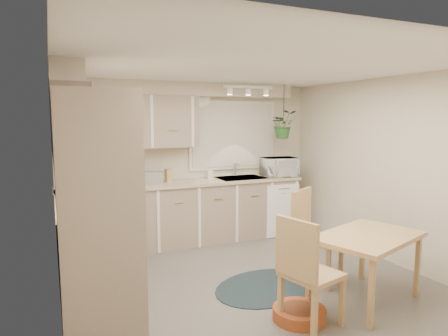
{
  "coord_description": "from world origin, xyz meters",
  "views": [
    {
      "loc": [
        -2.02,
        -3.78,
        1.87
      ],
      "look_at": [
        -0.13,
        0.55,
        1.28
      ],
      "focal_mm": 32.0,
      "sensor_mm": 36.0,
      "label": 1
    }
  ],
  "objects_px": {
    "dining_table": "(366,268)",
    "pet_bed": "(299,314)",
    "braided_rug": "(266,287)",
    "chair_back": "(319,236)",
    "microwave": "(279,165)",
    "chair_left": "(312,271)"
  },
  "relations": [
    {
      "from": "braided_rug",
      "to": "pet_bed",
      "type": "bearing_deg",
      "value": -95.09
    },
    {
      "from": "dining_table",
      "to": "chair_left",
      "type": "distance_m",
      "value": 0.84
    },
    {
      "from": "chair_back",
      "to": "braided_rug",
      "type": "bearing_deg",
      "value": -36.83
    },
    {
      "from": "dining_table",
      "to": "chair_back",
      "type": "xyz_separation_m",
      "value": [
        -0.14,
        0.62,
        0.17
      ]
    },
    {
      "from": "pet_bed",
      "to": "microwave",
      "type": "xyz_separation_m",
      "value": [
        1.31,
        2.53,
        1.07
      ]
    },
    {
      "from": "dining_table",
      "to": "microwave",
      "type": "distance_m",
      "value": 2.63
    },
    {
      "from": "chair_back",
      "to": "braided_rug",
      "type": "height_order",
      "value": "chair_back"
    },
    {
      "from": "chair_left",
      "to": "braided_rug",
      "type": "relative_size",
      "value": 0.82
    },
    {
      "from": "chair_left",
      "to": "braided_rug",
      "type": "height_order",
      "value": "chair_left"
    },
    {
      "from": "microwave",
      "to": "pet_bed",
      "type": "bearing_deg",
      "value": -111.31
    },
    {
      "from": "dining_table",
      "to": "pet_bed",
      "type": "relative_size",
      "value": 2.24
    },
    {
      "from": "chair_back",
      "to": "microwave",
      "type": "bearing_deg",
      "value": -138.65
    },
    {
      "from": "chair_left",
      "to": "chair_back",
      "type": "relative_size",
      "value": 0.97
    },
    {
      "from": "microwave",
      "to": "chair_left",
      "type": "bearing_deg",
      "value": -109.46
    },
    {
      "from": "braided_rug",
      "to": "pet_bed",
      "type": "distance_m",
      "value": 0.76
    },
    {
      "from": "dining_table",
      "to": "braided_rug",
      "type": "bearing_deg",
      "value": 138.71
    },
    {
      "from": "braided_rug",
      "to": "pet_bed",
      "type": "xyz_separation_m",
      "value": [
        -0.07,
        -0.75,
        0.05
      ]
    },
    {
      "from": "chair_back",
      "to": "pet_bed",
      "type": "distance_m",
      "value": 1.1
    },
    {
      "from": "microwave",
      "to": "braided_rug",
      "type": "bearing_deg",
      "value": -118.9
    },
    {
      "from": "dining_table",
      "to": "pet_bed",
      "type": "distance_m",
      "value": 0.9
    },
    {
      "from": "chair_back",
      "to": "microwave",
      "type": "distance_m",
      "value": 2.03
    },
    {
      "from": "dining_table",
      "to": "pet_bed",
      "type": "xyz_separation_m",
      "value": [
        -0.85,
        -0.06,
        -0.29
      ]
    }
  ]
}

